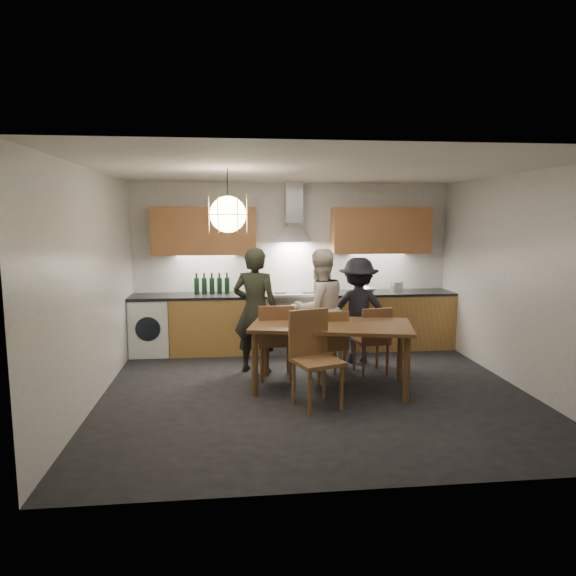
{
  "coord_description": "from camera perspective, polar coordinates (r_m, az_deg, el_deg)",
  "views": [
    {
      "loc": [
        -0.96,
        -5.84,
        2.07
      ],
      "look_at": [
        -0.28,
        0.4,
        1.2
      ],
      "focal_mm": 32.0,
      "sensor_mm": 36.0,
      "label": 1
    }
  ],
  "objects": [
    {
      "name": "dining_table",
      "position": [
        6.22,
        4.82,
        -4.81
      ],
      "size": [
        2.06,
        1.36,
        0.8
      ],
      "rotation": [
        0.0,
        0.0,
        -0.23
      ],
      "color": "brown",
      "rests_on": "ground"
    },
    {
      "name": "ground",
      "position": [
        6.27,
        2.99,
        -11.39
      ],
      "size": [
        5.0,
        5.0,
        0.0
      ],
      "primitive_type": "plane",
      "color": "black",
      "rests_on": "ground"
    },
    {
      "name": "wine_bottles",
      "position": [
        7.91,
        -8.46,
        0.49
      ],
      "size": [
        0.54,
        0.08,
        0.32
      ],
      "color": "black",
      "rests_on": "counter_run"
    },
    {
      "name": "pendant_lamp",
      "position": [
        5.74,
        -6.69,
        8.13
      ],
      "size": [
        0.43,
        0.43,
        0.7
      ],
      "color": "black",
      "rests_on": "ground"
    },
    {
      "name": "room_shell",
      "position": [
        5.93,
        3.11,
        4.36
      ],
      "size": [
        5.02,
        4.52,
        2.61
      ],
      "color": "white",
      "rests_on": "ground"
    },
    {
      "name": "range_stove",
      "position": [
        8.01,
        0.78,
        -3.83
      ],
      "size": [
        0.9,
        0.6,
        0.92
      ],
      "color": "silver",
      "rests_on": "ground"
    },
    {
      "name": "stock_pot",
      "position": [
        8.33,
        11.97,
        0.14
      ],
      "size": [
        0.24,
        0.24,
        0.14
      ],
      "primitive_type": "cylinder",
      "rotation": [
        0.0,
        0.0,
        -0.23
      ],
      "color": "silver",
      "rests_on": "counter_run"
    },
    {
      "name": "chair_front",
      "position": [
        5.7,
        2.82,
        -7.03
      ],
      "size": [
        0.6,
        0.6,
        1.05
      ],
      "rotation": [
        0.0,
        0.0,
        0.33
      ],
      "color": "brown",
      "rests_on": "ground"
    },
    {
      "name": "mixing_bowl",
      "position": [
        8.13,
        8.63,
        -0.21
      ],
      "size": [
        0.36,
        0.36,
        0.08
      ],
      "primitive_type": "imported",
      "rotation": [
        0.0,
        0.0,
        0.19
      ],
      "color": "silver",
      "rests_on": "counter_run"
    },
    {
      "name": "person_mid",
      "position": [
        7.01,
        3.5,
        -2.38
      ],
      "size": [
        0.96,
        0.85,
        1.64
      ],
      "primitive_type": "imported",
      "rotation": [
        0.0,
        0.0,
        3.47
      ],
      "color": "silver",
      "rests_on": "ground"
    },
    {
      "name": "person_right",
      "position": [
        7.37,
        7.8,
        -2.48
      ],
      "size": [
        1.05,
        0.71,
        1.5
      ],
      "primitive_type": "imported",
      "rotation": [
        0.0,
        0.0,
        2.98
      ],
      "color": "black",
      "rests_on": "ground"
    },
    {
      "name": "chair_back_right",
      "position": [
        6.84,
        9.48,
        -5.31
      ],
      "size": [
        0.46,
        0.46,
        0.91
      ],
      "rotation": [
        0.0,
        0.0,
        3.27
      ],
      "color": "brown",
      "rests_on": "ground"
    },
    {
      "name": "counter_run",
      "position": [
        8.02,
        0.95,
        -3.76
      ],
      "size": [
        5.0,
        0.62,
        0.9
      ],
      "color": "tan",
      "rests_on": "ground"
    },
    {
      "name": "chair_back_mid",
      "position": [
        6.49,
        4.67,
        -5.91
      ],
      "size": [
        0.47,
        0.47,
        0.92
      ],
      "rotation": [
        0.0,
        0.0,
        3.29
      ],
      "color": "brown",
      "rests_on": "ground"
    },
    {
      "name": "wall_fixtures",
      "position": [
        7.97,
        0.7,
        6.48
      ],
      "size": [
        4.3,
        0.54,
        1.1
      ],
      "color": "#BC7B48",
      "rests_on": "ground"
    },
    {
      "name": "person_left",
      "position": [
        6.84,
        -3.65,
        -2.48
      ],
      "size": [
        0.71,
        0.58,
        1.68
      ],
      "primitive_type": "imported",
      "rotation": [
        0.0,
        0.0,
        2.8
      ],
      "color": "black",
      "rests_on": "ground"
    },
    {
      "name": "chair_back_left",
      "position": [
        6.54,
        -1.38,
        -5.45
      ],
      "size": [
        0.45,
        0.45,
        0.98
      ],
      "rotation": [
        0.0,
        0.0,
        3.12
      ],
      "color": "brown",
      "rests_on": "ground"
    }
  ]
}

